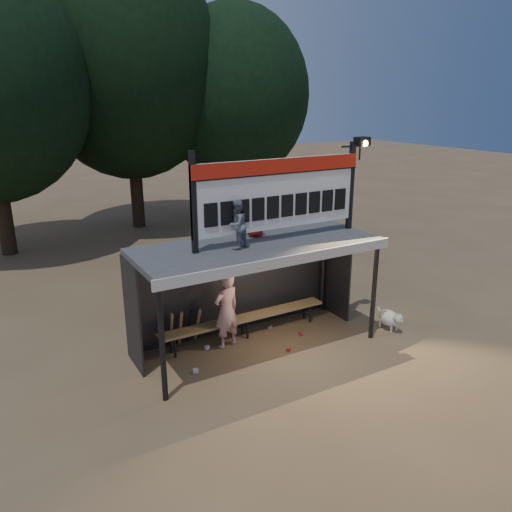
{
  "coord_description": "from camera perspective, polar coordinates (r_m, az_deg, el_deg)",
  "views": [
    {
      "loc": [
        -4.83,
        -8.32,
        5.12
      ],
      "look_at": [
        0.2,
        0.4,
        1.9
      ],
      "focal_mm": 35.0,
      "sensor_mm": 36.0,
      "label": 1
    }
  ],
  "objects": [
    {
      "name": "bats",
      "position": [
        10.86,
        -8.14,
        -8.04
      ],
      "size": [
        0.69,
        0.36,
        0.84
      ],
      "color": "olive",
      "rests_on": "ground"
    },
    {
      "name": "child_b",
      "position": [
        10.39,
        -0.11,
        4.55
      ],
      "size": [
        0.5,
        0.44,
        0.86
      ],
      "primitive_type": "imported",
      "rotation": [
        0.0,
        0.0,
        2.65
      ],
      "color": "#B21B1B",
      "rests_on": "dugout_shelter"
    },
    {
      "name": "dog",
      "position": [
        11.93,
        15.07,
        -6.87
      ],
      "size": [
        0.36,
        0.81,
        0.49
      ],
      "color": "#EEE8CF",
      "rests_on": "ground"
    },
    {
      "name": "scoreboard_assembly",
      "position": [
        10.07,
        2.95,
        7.44
      ],
      "size": [
        4.1,
        0.27,
        1.99
      ],
      "color": "black",
      "rests_on": "dugout_shelter"
    },
    {
      "name": "bench",
      "position": [
        11.14,
        -1.29,
        -7.16
      ],
      "size": [
        4.0,
        0.35,
        0.48
      ],
      "color": "olive",
      "rests_on": "ground"
    },
    {
      "name": "player",
      "position": [
        10.57,
        -3.39,
        -6.23
      ],
      "size": [
        0.68,
        0.52,
        1.66
      ],
      "primitive_type": "imported",
      "rotation": [
        0.0,
        0.0,
        3.36
      ],
      "color": "white",
      "rests_on": "ground"
    },
    {
      "name": "ground",
      "position": [
        10.9,
        0.14,
        -10.28
      ],
      "size": [
        80.0,
        80.0,
        0.0
      ],
      "primitive_type": "plane",
      "color": "brown",
      "rests_on": "ground"
    },
    {
      "name": "tree_mid",
      "position": [
        20.69,
        -14.45,
        20.11
      ],
      "size": [
        7.22,
        7.22,
        10.36
      ],
      "color": "black",
      "rests_on": "ground"
    },
    {
      "name": "tree_right",
      "position": [
        21.23,
        -2.5,
        17.9
      ],
      "size": [
        6.08,
        6.08,
        8.72
      ],
      "color": "black",
      "rests_on": "ground"
    },
    {
      "name": "litter",
      "position": [
        10.86,
        -0.31,
        -10.16
      ],
      "size": [
        2.8,
        1.23,
        0.08
      ],
      "color": "#B22E1E",
      "rests_on": "ground"
    },
    {
      "name": "dugout_shelter",
      "position": [
        10.36,
        -0.53,
        -0.68
      ],
      "size": [
        5.1,
        2.08,
        2.32
      ],
      "color": "#3D3D3F",
      "rests_on": "ground"
    },
    {
      "name": "child_a",
      "position": [
        9.53,
        -2.19,
        3.61
      ],
      "size": [
        0.58,
        0.54,
        0.95
      ],
      "primitive_type": "imported",
      "rotation": [
        0.0,
        0.0,
        3.63
      ],
      "color": "slate",
      "rests_on": "dugout_shelter"
    }
  ]
}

